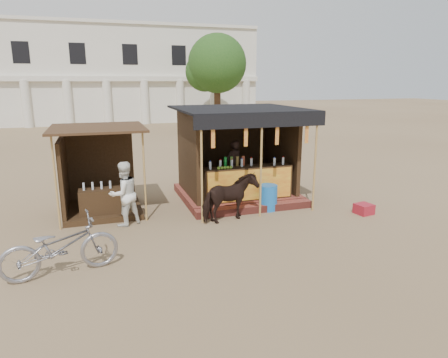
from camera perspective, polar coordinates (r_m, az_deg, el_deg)
name	(u,v)px	position (r m, az deg, el deg)	size (l,w,h in m)	color
ground	(246,242)	(9.14, 3.10, -9.02)	(120.00, 120.00, 0.00)	#846B4C
main_stall	(238,166)	(12.18, 1.95, 1.88)	(3.60, 3.61, 2.78)	brown
secondary_stall	(95,183)	(11.42, -17.93, -0.50)	(2.40, 2.40, 2.38)	#372314
cow	(230,198)	(10.25, 0.83, -2.77)	(0.67, 1.47, 1.24)	black
motorbike	(60,247)	(8.11, -22.37, -8.94)	(0.74, 2.11, 1.11)	gray
bystander	(124,194)	(10.25, -14.10, -2.06)	(0.79, 0.62, 1.63)	white
blue_barrel	(268,198)	(11.28, 6.32, -2.65)	(0.51, 0.51, 0.72)	blue
red_crate	(364,209)	(11.60, 19.35, -4.06)	(0.42, 0.42, 0.28)	maroon
cooler	(273,195)	(12.01, 6.97, -2.28)	(0.67, 0.48, 0.46)	#1A7726
background_building	(104,76)	(37.82, -16.71, 13.97)	(26.00, 7.45, 8.18)	silver
tree	(214,66)	(31.30, -1.40, 15.86)	(4.50, 4.40, 7.00)	#382314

